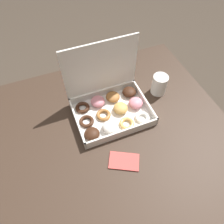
# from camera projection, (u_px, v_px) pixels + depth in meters

# --- Properties ---
(ground_plane) EXTENTS (8.00, 8.00, 0.00)m
(ground_plane) POSITION_uv_depth(u_px,v_px,m) (112.00, 185.00, 1.54)
(ground_plane) COLOR #42382D
(dining_table) EXTENTS (1.09, 0.98, 0.70)m
(dining_table) POSITION_uv_depth(u_px,v_px,m) (111.00, 143.00, 1.05)
(dining_table) COLOR #38281E
(dining_table) RESTS_ON ground_plane
(donut_box) EXTENTS (0.35, 0.27, 0.32)m
(donut_box) POSITION_uv_depth(u_px,v_px,m) (110.00, 102.00, 1.02)
(donut_box) COLOR white
(donut_box) RESTS_ON dining_table
(coffee_mug) EXTENTS (0.07, 0.07, 0.10)m
(coffee_mug) POSITION_uv_depth(u_px,v_px,m) (159.00, 84.00, 1.09)
(coffee_mug) COLOR white
(coffee_mug) RESTS_ON dining_table
(paper_napkin) EXTENTS (0.14, 0.12, 0.01)m
(paper_napkin) POSITION_uv_depth(u_px,v_px,m) (124.00, 161.00, 0.90)
(paper_napkin) COLOR #CC4C47
(paper_napkin) RESTS_ON dining_table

